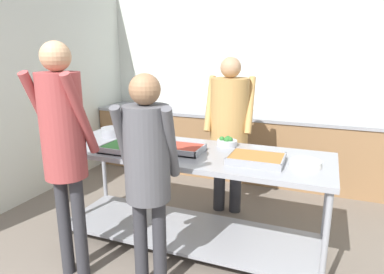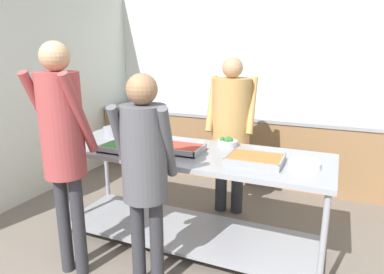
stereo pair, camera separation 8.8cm
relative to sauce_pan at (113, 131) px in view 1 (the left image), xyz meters
The scene contains 14 objects.
wall_rear 2.29m from the sauce_pan, 66.04° to the left, with size 4.36×0.06×2.65m.
wall_left 1.29m from the sauce_pan, behind, with size 0.06×4.20×2.65m.
back_counter 1.99m from the sauce_pan, 61.56° to the left, with size 4.20×0.65×0.89m.
serving_counter 0.99m from the sauce_pan, 12.86° to the right, with size 2.42×0.83×0.89m.
sauce_pan is the anchor object (origin of this frame).
serving_tray_roast 0.57m from the sauce_pan, 44.90° to the right, with size 0.37×0.32×0.05m.
serving_tray_greens 0.87m from the sauce_pan, 16.69° to the right, with size 0.43×0.28×0.05m.
broccoli_bowl 1.18m from the sauce_pan, ahead, with size 0.19×0.19×0.09m.
serving_tray_vegetables 1.54m from the sauce_pan, 10.73° to the right, with size 0.42×0.32×0.05m.
plate_stack 1.90m from the sauce_pan, ahead, with size 0.23×0.23×0.05m.
guest_serving_left 1.00m from the sauce_pan, 75.78° to the right, with size 0.42×0.37×1.81m.
guest_serving_right 1.24m from the sauce_pan, 44.71° to the right, with size 0.46×0.39×1.60m.
cook_behind_counter 1.20m from the sauce_pan, 28.26° to the left, with size 0.52×0.40×1.67m.
water_bottle 1.90m from the sauce_pan, 70.28° to the left, with size 0.08×0.08×0.29m.
Camera 1 is at (1.07, -0.81, 1.75)m, focal length 32.00 mm.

